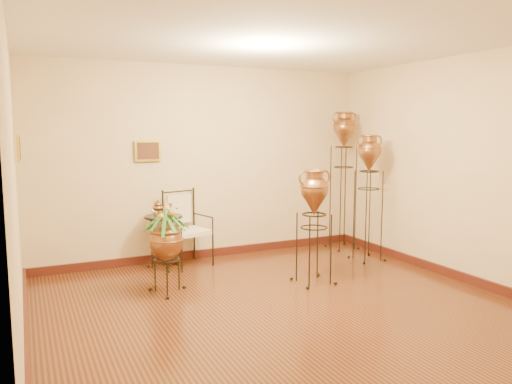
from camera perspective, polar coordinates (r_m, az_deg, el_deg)
name	(u,v)px	position (r m, az deg, el deg)	size (l,w,h in m)	color
ground	(287,312)	(5.38, 3.60, -13.48)	(5.00, 5.00, 0.00)	brown
room_shell	(288,146)	(5.03, 3.66, 5.32)	(5.02, 5.02, 2.81)	beige
amphora_tall	(343,179)	(7.99, 9.94, 1.50)	(0.51, 0.51, 2.19)	black
amphora_mid	(368,197)	(7.36, 12.72, -0.52)	(0.49, 0.49, 1.84)	black
amphora_short	(314,226)	(6.17, 6.64, -3.89)	(0.49, 0.49, 1.43)	black
planter_urn	(166,238)	(5.85, -10.22, -5.24)	(0.66, 0.66, 1.16)	black
armchair	(188,229)	(7.00, -7.78, -4.18)	(0.71, 0.68, 1.04)	black
side_table	(164,241)	(6.93, -10.48, -5.52)	(0.51, 0.51, 0.93)	black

